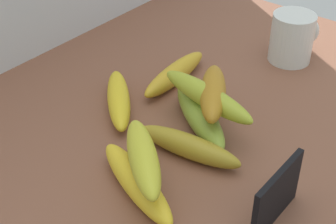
{
  "coord_description": "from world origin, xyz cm",
  "views": [
    {
      "loc": [
        -50.77,
        -38.37,
        53.76
      ],
      "look_at": [
        -1.05,
        1.44,
        8.0
      ],
      "focal_mm": 55.15,
      "sensor_mm": 36.0,
      "label": 1
    }
  ],
  "objects_px": {
    "banana_1": "(200,116)",
    "banana_3": "(119,99)",
    "banana_7": "(143,158)",
    "banana_5": "(213,93)",
    "banana_2": "(175,74)",
    "banana_6": "(207,96)",
    "banana_4": "(137,182)",
    "banana_0": "(189,146)",
    "coffee_mug": "(292,37)",
    "chalkboard_sign": "(276,198)"
  },
  "relations": [
    {
      "from": "banana_1",
      "to": "banana_3",
      "type": "height_order",
      "value": "banana_1"
    },
    {
      "from": "banana_7",
      "to": "banana_3",
      "type": "bearing_deg",
      "value": 52.91
    },
    {
      "from": "banana_5",
      "to": "banana_7",
      "type": "bearing_deg",
      "value": -176.08
    },
    {
      "from": "banana_2",
      "to": "banana_6",
      "type": "relative_size",
      "value": 0.97
    },
    {
      "from": "banana_4",
      "to": "banana_5",
      "type": "height_order",
      "value": "banana_5"
    },
    {
      "from": "banana_6",
      "to": "banana_0",
      "type": "bearing_deg",
      "value": -164.26
    },
    {
      "from": "banana_5",
      "to": "banana_6",
      "type": "xyz_separation_m",
      "value": [
        -0.01,
        0.0,
        -0.0
      ]
    },
    {
      "from": "banana_4",
      "to": "coffee_mug",
      "type": "bearing_deg",
      "value": 1.54
    },
    {
      "from": "coffee_mug",
      "to": "banana_6",
      "type": "xyz_separation_m",
      "value": [
        -0.29,
        -0.0,
        0.01
      ]
    },
    {
      "from": "banana_6",
      "to": "banana_7",
      "type": "distance_m",
      "value": 0.17
    },
    {
      "from": "chalkboard_sign",
      "to": "banana_4",
      "type": "relative_size",
      "value": 0.6
    },
    {
      "from": "banana_4",
      "to": "banana_5",
      "type": "bearing_deg",
      "value": 2.66
    },
    {
      "from": "coffee_mug",
      "to": "banana_0",
      "type": "xyz_separation_m",
      "value": [
        -0.36,
        -0.02,
        -0.03
      ]
    },
    {
      "from": "coffee_mug",
      "to": "banana_7",
      "type": "xyz_separation_m",
      "value": [
        -0.45,
        -0.02,
        0.01
      ]
    },
    {
      "from": "banana_0",
      "to": "coffee_mug",
      "type": "bearing_deg",
      "value": 3.32
    },
    {
      "from": "banana_2",
      "to": "banana_6",
      "type": "xyz_separation_m",
      "value": [
        -0.08,
        -0.12,
        0.04
      ]
    },
    {
      "from": "banana_6",
      "to": "banana_2",
      "type": "bearing_deg",
      "value": 58.0
    },
    {
      "from": "banana_3",
      "to": "banana_4",
      "type": "bearing_deg",
      "value": -130.07
    },
    {
      "from": "chalkboard_sign",
      "to": "coffee_mug",
      "type": "xyz_separation_m",
      "value": [
        0.39,
        0.18,
        0.01
      ]
    },
    {
      "from": "coffee_mug",
      "to": "banana_7",
      "type": "distance_m",
      "value": 0.46
    },
    {
      "from": "banana_0",
      "to": "banana_3",
      "type": "relative_size",
      "value": 0.97
    },
    {
      "from": "banana_1",
      "to": "banana_4",
      "type": "xyz_separation_m",
      "value": [
        -0.18,
        -0.02,
        -0.0
      ]
    },
    {
      "from": "coffee_mug",
      "to": "banana_2",
      "type": "xyz_separation_m",
      "value": [
        -0.21,
        0.12,
        -0.03
      ]
    },
    {
      "from": "coffee_mug",
      "to": "banana_0",
      "type": "relative_size",
      "value": 0.57
    },
    {
      "from": "banana_6",
      "to": "banana_5",
      "type": "bearing_deg",
      "value": -16.58
    },
    {
      "from": "chalkboard_sign",
      "to": "banana_3",
      "type": "bearing_deg",
      "value": 79.84
    },
    {
      "from": "banana_1",
      "to": "banana_5",
      "type": "height_order",
      "value": "banana_5"
    },
    {
      "from": "banana_1",
      "to": "banana_5",
      "type": "relative_size",
      "value": 1.19
    },
    {
      "from": "banana_2",
      "to": "chalkboard_sign",
      "type": "bearing_deg",
      "value": -120.95
    },
    {
      "from": "banana_0",
      "to": "banana_6",
      "type": "relative_size",
      "value": 0.92
    },
    {
      "from": "chalkboard_sign",
      "to": "banana_0",
      "type": "bearing_deg",
      "value": 78.34
    },
    {
      "from": "banana_3",
      "to": "banana_4",
      "type": "height_order",
      "value": "banana_4"
    },
    {
      "from": "banana_2",
      "to": "banana_0",
      "type": "bearing_deg",
      "value": -136.12
    },
    {
      "from": "banana_1",
      "to": "banana_5",
      "type": "xyz_separation_m",
      "value": [
        0.01,
        -0.01,
        0.04
      ]
    },
    {
      "from": "chalkboard_sign",
      "to": "banana_0",
      "type": "height_order",
      "value": "chalkboard_sign"
    },
    {
      "from": "chalkboard_sign",
      "to": "banana_6",
      "type": "bearing_deg",
      "value": 59.78
    },
    {
      "from": "chalkboard_sign",
      "to": "banana_5",
      "type": "bearing_deg",
      "value": 56.76
    },
    {
      "from": "banana_2",
      "to": "banana_5",
      "type": "height_order",
      "value": "banana_5"
    },
    {
      "from": "banana_2",
      "to": "banana_6",
      "type": "height_order",
      "value": "banana_6"
    },
    {
      "from": "chalkboard_sign",
      "to": "banana_5",
      "type": "height_order",
      "value": "same"
    },
    {
      "from": "banana_1",
      "to": "banana_5",
      "type": "bearing_deg",
      "value": -41.02
    },
    {
      "from": "chalkboard_sign",
      "to": "banana_1",
      "type": "distance_m",
      "value": 0.22
    },
    {
      "from": "banana_0",
      "to": "banana_4",
      "type": "distance_m",
      "value": 0.11
    },
    {
      "from": "banana_2",
      "to": "banana_5",
      "type": "relative_size",
      "value": 1.17
    },
    {
      "from": "coffee_mug",
      "to": "banana_1",
      "type": "relative_size",
      "value": 0.53
    },
    {
      "from": "chalkboard_sign",
      "to": "coffee_mug",
      "type": "height_order",
      "value": "coffee_mug"
    },
    {
      "from": "banana_0",
      "to": "banana_6",
      "type": "height_order",
      "value": "banana_6"
    },
    {
      "from": "chalkboard_sign",
      "to": "coffee_mug",
      "type": "relative_size",
      "value": 1.13
    },
    {
      "from": "banana_0",
      "to": "banana_5",
      "type": "relative_size",
      "value": 1.1
    },
    {
      "from": "banana_0",
      "to": "banana_1",
      "type": "bearing_deg",
      "value": 23.64
    }
  ]
}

